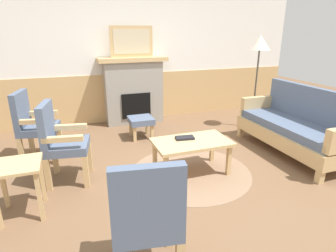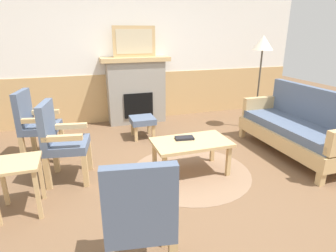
% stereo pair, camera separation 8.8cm
% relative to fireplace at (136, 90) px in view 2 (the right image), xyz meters
% --- Properties ---
extents(ground_plane, '(14.00, 14.00, 0.00)m').
position_rel_fireplace_xyz_m(ground_plane, '(0.00, -2.35, -0.65)').
color(ground_plane, brown).
extents(wall_back, '(7.20, 0.14, 2.70)m').
position_rel_fireplace_xyz_m(wall_back, '(0.00, 0.25, 0.66)').
color(wall_back, white).
rests_on(wall_back, ground_plane).
extents(fireplace, '(1.30, 0.44, 1.28)m').
position_rel_fireplace_xyz_m(fireplace, '(0.00, 0.00, 0.00)').
color(fireplace, gray).
rests_on(fireplace, ground_plane).
extents(framed_picture, '(0.80, 0.04, 0.56)m').
position_rel_fireplace_xyz_m(framed_picture, '(0.00, 0.00, 0.91)').
color(framed_picture, tan).
rests_on(framed_picture, fireplace).
extents(couch, '(0.70, 1.80, 0.98)m').
position_rel_fireplace_xyz_m(couch, '(1.90, -2.27, -0.26)').
color(couch, tan).
rests_on(couch, ground_plane).
extents(coffee_table, '(0.96, 0.56, 0.44)m').
position_rel_fireplace_xyz_m(coffee_table, '(0.20, -2.33, -0.27)').
color(coffee_table, tan).
rests_on(coffee_table, ground_plane).
extents(round_rug, '(1.55, 1.55, 0.01)m').
position_rel_fireplace_xyz_m(round_rug, '(0.20, -2.33, -0.65)').
color(round_rug, '#896B51').
rests_on(round_rug, ground_plane).
extents(book_on_table, '(0.25, 0.15, 0.03)m').
position_rel_fireplace_xyz_m(book_on_table, '(0.14, -2.25, -0.20)').
color(book_on_table, black).
rests_on(book_on_table, coffee_table).
extents(footstool, '(0.40, 0.40, 0.36)m').
position_rel_fireplace_xyz_m(footstool, '(-0.10, -0.90, -0.37)').
color(footstool, tan).
rests_on(footstool, ground_plane).
extents(armchair_near_fireplace, '(0.55, 0.55, 0.98)m').
position_rel_fireplace_xyz_m(armchair_near_fireplace, '(-1.35, -2.00, -0.11)').
color(armchair_near_fireplace, tan).
rests_on(armchair_near_fireplace, ground_plane).
extents(armchair_by_window_left, '(0.57, 0.57, 0.98)m').
position_rel_fireplace_xyz_m(armchair_by_window_left, '(-1.71, -1.21, -0.11)').
color(armchair_by_window_left, tan).
rests_on(armchair_by_window_left, ground_plane).
extents(armchair_front_left, '(0.55, 0.55, 0.98)m').
position_rel_fireplace_xyz_m(armchair_front_left, '(-0.77, -3.71, -0.11)').
color(armchair_front_left, tan).
rests_on(armchair_front_left, ground_plane).
extents(side_table, '(0.44, 0.44, 0.55)m').
position_rel_fireplace_xyz_m(side_table, '(-1.74, -2.56, -0.22)').
color(side_table, tan).
rests_on(side_table, ground_plane).
extents(floor_lamp_by_couch, '(0.36, 0.36, 1.68)m').
position_rel_fireplace_xyz_m(floor_lamp_by_couch, '(2.05, -1.06, 0.80)').
color(floor_lamp_by_couch, '#332D28').
rests_on(floor_lamp_by_couch, ground_plane).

